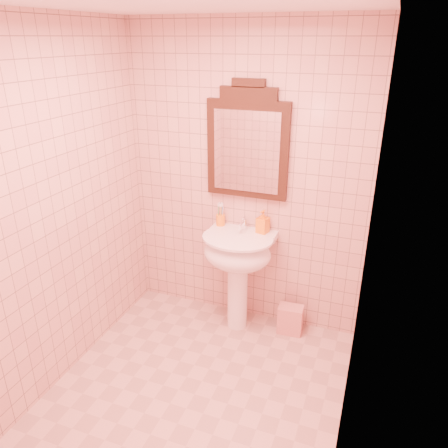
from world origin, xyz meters
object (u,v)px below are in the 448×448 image
at_px(pedestal_sink, 238,259).
at_px(soap_dispenser, 263,222).
at_px(towel, 290,319).
at_px(mirror, 247,145).
at_px(toothbrush_cup, 221,220).

height_order(pedestal_sink, soap_dispenser, soap_dispenser).
distance_m(pedestal_sink, soap_dispenser, 0.37).
bearing_deg(soap_dispenser, pedestal_sink, -123.01).
bearing_deg(towel, pedestal_sink, -170.47).
height_order(mirror, soap_dispenser, mirror).
bearing_deg(mirror, towel, -15.33).
height_order(pedestal_sink, mirror, mirror).
xyz_separation_m(soap_dispenser, towel, (0.29, -0.07, -0.83)).
xyz_separation_m(mirror, toothbrush_cup, (-0.22, -0.03, -0.65)).
relative_size(mirror, toothbrush_cup, 5.23).
bearing_deg(soap_dispenser, toothbrush_cup, -168.88).
relative_size(pedestal_sink, soap_dispenser, 4.46).
height_order(toothbrush_cup, towel, toothbrush_cup).
distance_m(pedestal_sink, toothbrush_cup, 0.37).
bearing_deg(pedestal_sink, toothbrush_cup, 141.74).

